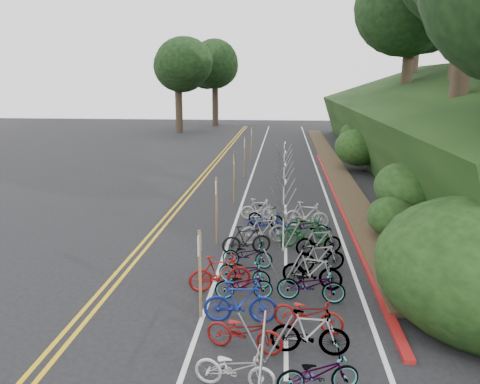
# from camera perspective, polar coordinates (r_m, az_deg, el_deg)

# --- Properties ---
(ground) EXTENTS (120.00, 120.00, 0.00)m
(ground) POSITION_cam_1_polar(r_m,az_deg,el_deg) (12.80, -8.83, -13.79)
(ground) COLOR black
(ground) RESTS_ON ground
(road_markings) EXTENTS (7.47, 80.00, 0.01)m
(road_markings) POSITION_cam_1_polar(r_m,az_deg,el_deg) (22.01, -0.87, -1.87)
(road_markings) COLOR gold
(road_markings) RESTS_ON ground
(red_curb) EXTENTS (0.25, 28.00, 0.10)m
(red_curb) POSITION_cam_1_polar(r_m,az_deg,el_deg) (23.88, 11.81, -0.83)
(red_curb) COLOR maroon
(red_curb) RESTS_ON ground
(embankment) EXTENTS (14.30, 48.14, 9.11)m
(embankment) POSITION_cam_1_polar(r_m,az_deg,el_deg) (31.83, 23.81, 6.45)
(embankment) COLOR black
(embankment) RESTS_ON ground
(bike_rack_front) EXTENTS (1.14, 2.55, 1.17)m
(bike_rack_front) POSITION_cam_1_polar(r_m,az_deg,el_deg) (9.10, 2.75, -19.85)
(bike_rack_front) COLOR gray
(bike_rack_front) RESTS_ON ground
(bike_racks_rest) EXTENTS (1.14, 23.00, 1.17)m
(bike_racks_rest) POSITION_cam_1_polar(r_m,az_deg,el_deg) (24.51, 5.37, 1.70)
(bike_racks_rest) COLOR gray
(bike_racks_rest) RESTS_ON ground
(signpost_near) EXTENTS (0.08, 0.40, 2.30)m
(signpost_near) POSITION_cam_1_polar(r_m,az_deg,el_deg) (11.70, -4.91, -9.24)
(signpost_near) COLOR brown
(signpost_near) RESTS_ON ground
(signposts_rest) EXTENTS (0.08, 18.40, 2.50)m
(signposts_rest) POSITION_cam_1_polar(r_m,az_deg,el_deg) (25.50, -0.01, 3.54)
(signposts_rest) COLOR brown
(signposts_rest) RESTS_ON ground
(bike_front) EXTENTS (0.98, 1.85, 1.07)m
(bike_front) POSITION_cam_1_polar(r_m,az_deg,el_deg) (13.38, -2.45, -9.85)
(bike_front) COLOR maroon
(bike_front) RESTS_ON ground
(bike_valet) EXTENTS (3.36, 12.95, 1.10)m
(bike_valet) POSITION_cam_1_polar(r_m,az_deg,el_deg) (14.39, 4.98, -8.41)
(bike_valet) COLOR beige
(bike_valet) RESTS_ON ground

